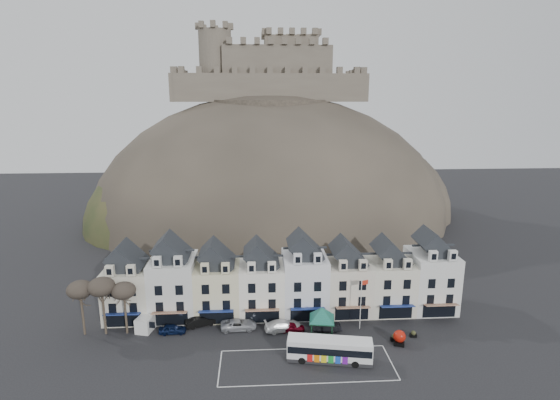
{
  "coord_description": "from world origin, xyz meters",
  "views": [
    {
      "loc": [
        -4.3,
        -47.72,
        33.43
      ],
      "look_at": [
        -0.0,
        24.0,
        16.28
      ],
      "focal_mm": 28.0,
      "sensor_mm": 36.0,
      "label": 1
    }
  ],
  "objects_px": {
    "car_white": "(283,325)",
    "car_charcoal": "(327,326)",
    "bus": "(330,349)",
    "red_buoy": "(399,337)",
    "flagpole": "(361,301)",
    "car_black": "(201,321)",
    "white_van": "(149,320)",
    "car_navy": "(172,329)",
    "car_maroon": "(291,327)",
    "bus_shelter": "(322,314)",
    "car_silver": "(239,325)"
  },
  "relations": [
    {
      "from": "bus_shelter",
      "to": "car_black",
      "type": "bearing_deg",
      "value": 176.21
    },
    {
      "from": "car_silver",
      "to": "bus",
      "type": "bearing_deg",
      "value": -128.24
    },
    {
      "from": "red_buoy",
      "to": "white_van",
      "type": "distance_m",
      "value": 36.24
    },
    {
      "from": "bus",
      "to": "white_van",
      "type": "height_order",
      "value": "bus"
    },
    {
      "from": "white_van",
      "to": "car_maroon",
      "type": "relative_size",
      "value": 1.33
    },
    {
      "from": "red_buoy",
      "to": "car_maroon",
      "type": "relative_size",
      "value": 0.54
    },
    {
      "from": "white_van",
      "to": "car_white",
      "type": "bearing_deg",
      "value": 7.52
    },
    {
      "from": "bus",
      "to": "car_charcoal",
      "type": "xyz_separation_m",
      "value": [
        0.91,
        7.46,
        -0.99
      ]
    },
    {
      "from": "flagpole",
      "to": "car_white",
      "type": "relative_size",
      "value": 1.43
    },
    {
      "from": "car_navy",
      "to": "car_silver",
      "type": "height_order",
      "value": "car_silver"
    },
    {
      "from": "car_maroon",
      "to": "car_charcoal",
      "type": "height_order",
      "value": "car_charcoal"
    },
    {
      "from": "white_van",
      "to": "red_buoy",
      "type": "bearing_deg",
      "value": 2.83
    },
    {
      "from": "flagpole",
      "to": "car_black",
      "type": "bearing_deg",
      "value": 174.45
    },
    {
      "from": "bus",
      "to": "car_maroon",
      "type": "relative_size",
      "value": 2.89
    },
    {
      "from": "car_black",
      "to": "car_silver",
      "type": "bearing_deg",
      "value": -124.04
    },
    {
      "from": "car_white",
      "to": "car_maroon",
      "type": "height_order",
      "value": "car_white"
    },
    {
      "from": "bus",
      "to": "car_silver",
      "type": "height_order",
      "value": "bus"
    },
    {
      "from": "bus",
      "to": "car_white",
      "type": "xyz_separation_m",
      "value": [
        -5.49,
        7.83,
        -0.9
      ]
    },
    {
      "from": "red_buoy",
      "to": "car_black",
      "type": "relative_size",
      "value": 0.45
    },
    {
      "from": "car_black",
      "to": "white_van",
      "type": "bearing_deg",
      "value": 69.79
    },
    {
      "from": "car_navy",
      "to": "car_silver",
      "type": "relative_size",
      "value": 0.74
    },
    {
      "from": "flagpole",
      "to": "car_navy",
      "type": "bearing_deg",
      "value": 179.38
    },
    {
      "from": "car_navy",
      "to": "car_black",
      "type": "bearing_deg",
      "value": -64.89
    },
    {
      "from": "bus_shelter",
      "to": "red_buoy",
      "type": "distance_m",
      "value": 11.02
    },
    {
      "from": "car_white",
      "to": "car_silver",
      "type": "bearing_deg",
      "value": 73.33
    },
    {
      "from": "bus",
      "to": "car_maroon",
      "type": "bearing_deg",
      "value": 129.95
    },
    {
      "from": "white_van",
      "to": "car_charcoal",
      "type": "distance_m",
      "value": 26.36
    },
    {
      "from": "flagpole",
      "to": "car_maroon",
      "type": "distance_m",
      "value": 10.9
    },
    {
      "from": "car_maroon",
      "to": "bus",
      "type": "bearing_deg",
      "value": -144.53
    },
    {
      "from": "car_maroon",
      "to": "bus_shelter",
      "type": "bearing_deg",
      "value": -103.22
    },
    {
      "from": "bus",
      "to": "car_black",
      "type": "height_order",
      "value": "bus"
    },
    {
      "from": "car_navy",
      "to": "car_white",
      "type": "height_order",
      "value": "car_white"
    },
    {
      "from": "car_silver",
      "to": "car_maroon",
      "type": "bearing_deg",
      "value": -100.53
    },
    {
      "from": "car_charcoal",
      "to": "bus",
      "type": "bearing_deg",
      "value": 171.89
    },
    {
      "from": "red_buoy",
      "to": "white_van",
      "type": "height_order",
      "value": "white_van"
    },
    {
      "from": "red_buoy",
      "to": "car_silver",
      "type": "distance_m",
      "value": 22.9
    },
    {
      "from": "red_buoy",
      "to": "flagpole",
      "type": "relative_size",
      "value": 0.27
    },
    {
      "from": "car_charcoal",
      "to": "car_white",
      "type": "bearing_deg",
      "value": 85.5
    },
    {
      "from": "car_silver",
      "to": "car_white",
      "type": "relative_size",
      "value": 0.95
    },
    {
      "from": "white_van",
      "to": "car_silver",
      "type": "xyz_separation_m",
      "value": [
        13.35,
        -1.39,
        -0.36
      ]
    },
    {
      "from": "car_white",
      "to": "car_charcoal",
      "type": "relative_size",
      "value": 1.28
    },
    {
      "from": "car_white",
      "to": "car_charcoal",
      "type": "bearing_deg",
      "value": -103.56
    },
    {
      "from": "red_buoy",
      "to": "car_navy",
      "type": "height_order",
      "value": "red_buoy"
    },
    {
      "from": "red_buoy",
      "to": "car_black",
      "type": "bearing_deg",
      "value": 166.31
    },
    {
      "from": "flagpole",
      "to": "car_navy",
      "type": "distance_m",
      "value": 27.68
    },
    {
      "from": "bus_shelter",
      "to": "red_buoy",
      "type": "xyz_separation_m",
      "value": [
        10.36,
        -2.9,
        -2.38
      ]
    },
    {
      "from": "bus_shelter",
      "to": "car_black",
      "type": "distance_m",
      "value": 18.17
    },
    {
      "from": "white_van",
      "to": "car_silver",
      "type": "bearing_deg",
      "value": 7.68
    },
    {
      "from": "white_van",
      "to": "car_black",
      "type": "relative_size",
      "value": 1.1
    },
    {
      "from": "bus_shelter",
      "to": "car_silver",
      "type": "xyz_separation_m",
      "value": [
        -11.89,
        2.5,
        -2.71
      ]
    }
  ]
}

